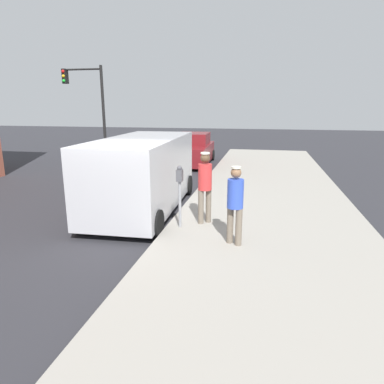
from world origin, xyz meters
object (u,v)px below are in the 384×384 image
object	(u,v)px
parking_meter_near	(180,186)
parked_van	(143,172)
pedestrian_in_blue	(235,200)
parked_sedan_ahead	(193,150)
traffic_light_corner	(89,97)
pedestrian_in_red	(205,183)

from	to	relation	value
parking_meter_near	parked_van	distance (m)	2.18
pedestrian_in_blue	parked_sedan_ahead	distance (m)	11.22
parked_van	traffic_light_corner	xyz separation A→B (m)	(-6.37, 8.98, 2.36)
parking_meter_near	pedestrian_in_red	bearing A→B (deg)	39.30
pedestrian_in_red	parked_sedan_ahead	size ratio (longest dim) A/B	0.40
parking_meter_near	pedestrian_in_blue	size ratio (longest dim) A/B	0.90
parking_meter_near	pedestrian_in_red	world-z (taller)	pedestrian_in_red
parking_meter_near	pedestrian_in_red	size ratio (longest dim) A/B	0.85
pedestrian_in_blue	parked_van	distance (m)	3.74
pedestrian_in_red	parking_meter_near	bearing A→B (deg)	-140.70
pedestrian_in_red	parked_van	distance (m)	2.33
pedestrian_in_blue	parked_van	bearing A→B (deg)	140.62
parked_van	parked_sedan_ahead	distance (m)	8.41
parked_van	traffic_light_corner	world-z (taller)	traffic_light_corner
parked_sedan_ahead	traffic_light_corner	world-z (taller)	traffic_light_corner
parked_van	parked_sedan_ahead	size ratio (longest dim) A/B	1.18
parking_meter_near	parked_sedan_ahead	bearing A→B (deg)	100.06
pedestrian_in_blue	parked_van	xyz separation A→B (m)	(-2.89, 2.37, 0.04)
pedestrian_in_red	parked_sedan_ahead	bearing A→B (deg)	103.58
pedestrian_in_blue	pedestrian_in_red	distance (m)	1.50
parking_meter_near	traffic_light_corner	size ratio (longest dim) A/B	0.29
parking_meter_near	traffic_light_corner	xyz separation A→B (m)	(-7.87, 10.57, 2.34)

